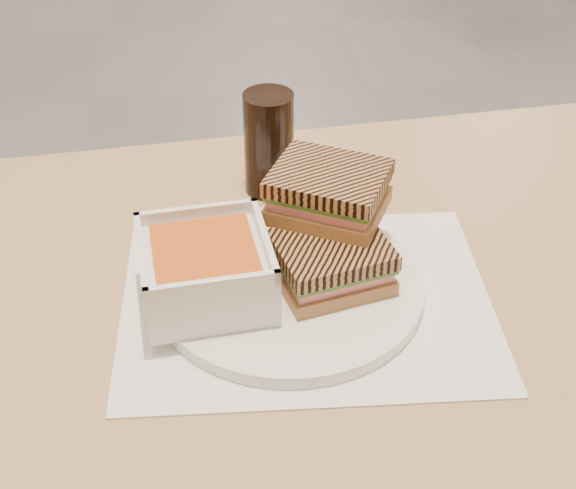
{
  "coord_description": "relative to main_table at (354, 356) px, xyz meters",
  "views": [
    {
      "loc": [
        -0.06,
        -2.67,
        1.33
      ],
      "look_at": [
        0.01,
        -2.0,
        0.82
      ],
      "focal_mm": 50.87,
      "sensor_mm": 36.0,
      "label": 1
    }
  ],
  "objects": [
    {
      "name": "panini_lower",
      "position": [
        -0.03,
        -0.02,
        0.16
      ],
      "size": [
        0.13,
        0.12,
        0.05
      ],
      "color": "#AD7A4A",
      "rests_on": "plate"
    },
    {
      "name": "cola_glass",
      "position": [
        -0.08,
        0.2,
        0.18
      ],
      "size": [
        0.06,
        0.06,
        0.13
      ],
      "color": "black",
      "rests_on": "main_table"
    },
    {
      "name": "panini_upper",
      "position": [
        -0.03,
        0.04,
        0.21
      ],
      "size": [
        0.15,
        0.14,
        0.05
      ],
      "color": "#AD7A4A",
      "rests_on": "panini_lower"
    },
    {
      "name": "tray_liner",
      "position": [
        -0.06,
        -0.03,
        0.12
      ],
      "size": [
        0.4,
        0.32,
        0.0
      ],
      "color": "white",
      "rests_on": "main_table"
    },
    {
      "name": "soup_bowl",
      "position": [
        -0.17,
        -0.02,
        0.16
      ],
      "size": [
        0.15,
        0.15,
        0.07
      ],
      "color": "white",
      "rests_on": "plate"
    },
    {
      "name": "main_table",
      "position": [
        0.0,
        0.0,
        0.0
      ],
      "size": [
        1.26,
        0.81,
        0.75
      ],
      "color": "#A27A58",
      "rests_on": "ground"
    },
    {
      "name": "plate",
      "position": [
        -0.08,
        -0.01,
        0.12
      ],
      "size": [
        0.29,
        0.29,
        0.02
      ],
      "color": "white",
      "rests_on": "tray_liner"
    }
  ]
}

